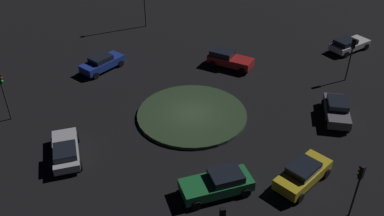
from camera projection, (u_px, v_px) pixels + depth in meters
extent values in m
plane|color=black|center=(192.00, 116.00, 33.95)|extent=(115.99, 115.99, 0.00)
cylinder|color=#2D4228|center=(192.00, 114.00, 33.87)|extent=(8.98, 8.98, 0.27)
cube|color=gold|center=(303.00, 174.00, 27.11)|extent=(2.35, 4.63, 0.75)
cube|color=black|center=(304.00, 168.00, 26.71)|extent=(1.81, 2.26, 0.49)
cylinder|color=black|center=(300.00, 198.00, 25.87)|extent=(0.31, 0.69, 0.67)
cylinder|color=black|center=(277.00, 184.00, 26.91)|extent=(0.31, 0.69, 0.67)
cylinder|color=black|center=(326.00, 173.00, 27.73)|extent=(0.31, 0.69, 0.67)
cylinder|color=black|center=(304.00, 161.00, 28.77)|extent=(0.31, 0.69, 0.67)
cube|color=white|center=(350.00, 45.00, 43.73)|extent=(2.07, 4.63, 0.59)
cube|color=black|center=(346.00, 42.00, 43.05)|extent=(1.73, 2.22, 0.50)
cylinder|color=black|center=(352.00, 41.00, 45.30)|extent=(0.25, 0.70, 0.69)
cylinder|color=black|center=(366.00, 47.00, 44.02)|extent=(0.25, 0.70, 0.69)
cylinder|color=black|center=(332.00, 48.00, 43.78)|extent=(0.25, 0.70, 0.69)
cylinder|color=black|center=(346.00, 54.00, 42.50)|extent=(0.25, 0.70, 0.69)
cube|color=red|center=(231.00, 60.00, 40.59)|extent=(4.71, 3.45, 0.74)
cube|color=black|center=(222.00, 53.00, 40.60)|extent=(2.66, 2.35, 0.51)
cylinder|color=black|center=(249.00, 64.00, 40.82)|extent=(0.72, 0.49, 0.69)
cylinder|color=black|center=(242.00, 71.00, 39.53)|extent=(0.72, 0.49, 0.69)
cylinder|color=black|center=(220.00, 57.00, 42.06)|extent=(0.72, 0.49, 0.69)
cylinder|color=black|center=(212.00, 64.00, 40.76)|extent=(0.72, 0.49, 0.69)
cube|color=slate|center=(337.00, 111.00, 33.32)|extent=(4.22, 4.33, 0.73)
cube|color=black|center=(338.00, 103.00, 33.17)|extent=(2.53, 2.55, 0.50)
cylinder|color=black|center=(349.00, 127.00, 32.13)|extent=(0.58, 0.60, 0.62)
cylinder|color=black|center=(326.00, 125.00, 32.38)|extent=(0.58, 0.60, 0.62)
cylinder|color=black|center=(344.00, 105.00, 34.67)|extent=(0.58, 0.60, 0.62)
cylinder|color=black|center=(323.00, 103.00, 34.92)|extent=(0.58, 0.60, 0.62)
cube|color=#1E7238|center=(216.00, 185.00, 26.32)|extent=(3.22, 4.95, 0.72)
cube|color=black|center=(226.00, 176.00, 26.16)|extent=(2.21, 2.46, 0.49)
cylinder|color=black|center=(196.00, 206.00, 25.35)|extent=(0.42, 0.71, 0.67)
cylinder|color=black|center=(187.00, 185.00, 26.83)|extent=(0.42, 0.71, 0.67)
cylinder|color=black|center=(246.00, 193.00, 26.22)|extent=(0.42, 0.71, 0.67)
cylinder|color=black|center=(234.00, 174.00, 27.70)|extent=(0.42, 0.71, 0.67)
cube|color=silver|center=(66.00, 150.00, 29.30)|extent=(4.78, 3.16, 0.56)
cube|color=black|center=(65.00, 152.00, 28.40)|extent=(2.29, 2.09, 0.44)
cylinder|color=black|center=(53.00, 142.00, 30.52)|extent=(0.72, 0.44, 0.68)
cylinder|color=black|center=(77.00, 138.00, 30.94)|extent=(0.72, 0.44, 0.68)
cylinder|color=black|center=(54.00, 170.00, 27.97)|extent=(0.72, 0.44, 0.68)
cylinder|color=black|center=(80.00, 165.00, 28.38)|extent=(0.72, 0.44, 0.68)
cube|color=#1E38A5|center=(102.00, 64.00, 40.13)|extent=(2.74, 4.66, 0.70)
cube|color=black|center=(101.00, 59.00, 39.73)|extent=(1.96, 2.31, 0.47)
cylinder|color=black|center=(109.00, 59.00, 41.79)|extent=(0.37, 0.68, 0.65)
cylinder|color=black|center=(121.00, 64.00, 40.88)|extent=(0.37, 0.68, 0.65)
cylinder|color=black|center=(84.00, 70.00, 39.77)|extent=(0.37, 0.68, 0.65)
cylinder|color=black|center=(96.00, 76.00, 38.86)|extent=(0.37, 0.68, 0.65)
cylinder|color=#2D2D2D|center=(354.00, 198.00, 24.25)|extent=(0.12, 0.12, 3.10)
cube|color=black|center=(362.00, 172.00, 23.14)|extent=(0.25, 0.32, 0.90)
sphere|color=#3F0C0C|center=(361.00, 167.00, 23.08)|extent=(0.20, 0.20, 0.20)
sphere|color=#4C380F|center=(360.00, 171.00, 23.23)|extent=(0.20, 0.20, 0.20)
sphere|color=#1EE53F|center=(358.00, 175.00, 23.38)|extent=(0.20, 0.20, 0.20)
cylinder|color=#2D2D2D|center=(6.00, 102.00, 32.63)|extent=(0.12, 0.12, 3.36)
sphere|color=#3F0C0C|center=(0.00, 75.00, 31.30)|extent=(0.20, 0.20, 0.20)
sphere|color=#4C380F|center=(1.00, 78.00, 31.45)|extent=(0.20, 0.20, 0.20)
sphere|color=#1EE53F|center=(2.00, 81.00, 31.60)|extent=(0.20, 0.20, 0.20)
cylinder|color=#2D2D2D|center=(349.00, 65.00, 37.90)|extent=(0.12, 0.12, 3.29)
cube|color=black|center=(354.00, 44.00, 36.74)|extent=(0.35, 0.29, 0.90)
sphere|color=#3F0C0C|center=(353.00, 41.00, 36.54)|extent=(0.20, 0.20, 0.20)
sphere|color=#4C380F|center=(352.00, 44.00, 36.69)|extent=(0.20, 0.20, 0.20)
sphere|color=#1EE53F|center=(352.00, 47.00, 36.84)|extent=(0.20, 0.20, 0.20)
cube|color=black|center=(223.00, 215.00, 20.83)|extent=(0.34, 0.37, 0.90)
sphere|color=#3F0C0C|center=(222.00, 209.00, 20.80)|extent=(0.20, 0.20, 0.20)
sphere|color=#4C380F|center=(222.00, 213.00, 20.95)|extent=(0.20, 0.20, 0.20)
sphere|color=#1EE53F|center=(222.00, 216.00, 21.10)|extent=(0.20, 0.20, 0.20)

